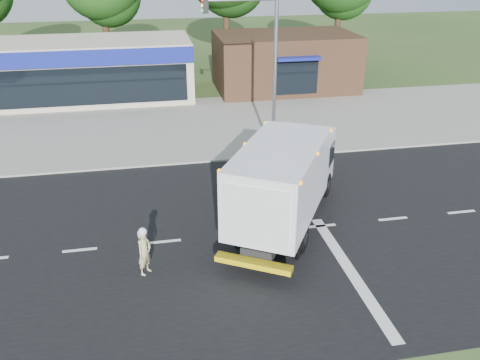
{
  "coord_description": "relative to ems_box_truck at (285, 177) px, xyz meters",
  "views": [
    {
      "loc": [
        -3.25,
        -16.1,
        9.98
      ],
      "look_at": [
        0.05,
        1.18,
        1.7
      ],
      "focal_mm": 38.0,
      "sensor_mm": 36.0,
      "label": 1
    }
  ],
  "objects": [
    {
      "name": "ground",
      "position": [
        -1.64,
        -0.45,
        -2.03
      ],
      "size": [
        120.0,
        120.0,
        0.0
      ],
      "primitive_type": "plane",
      "color": "#385123",
      "rests_on": "ground"
    },
    {
      "name": "sidewalk",
      "position": [
        -1.64,
        7.75,
        -1.97
      ],
      "size": [
        60.0,
        2.4,
        0.12
      ],
      "primitive_type": "cube",
      "color": "gray",
      "rests_on": "ground"
    },
    {
      "name": "traffic_signal_pole",
      "position": [
        0.71,
        7.15,
        2.89
      ],
      "size": [
        3.51,
        0.25,
        8.0
      ],
      "color": "gray",
      "rests_on": "ground"
    },
    {
      "name": "ems_box_truck",
      "position": [
        0.0,
        0.0,
        0.0
      ],
      "size": [
        6.13,
        8.09,
        3.53
      ],
      "rotation": [
        0.0,
        0.0,
        1.04
      ],
      "color": "black",
      "rests_on": "ground"
    },
    {
      "name": "parking_apron",
      "position": [
        -1.64,
        13.55,
        -2.02
      ],
      "size": [
        60.0,
        9.0,
        0.02
      ],
      "primitive_type": "cube",
      "color": "gray",
      "rests_on": "ground"
    },
    {
      "name": "lane_markings",
      "position": [
        -0.29,
        -1.8,
        -2.01
      ],
      "size": [
        55.2,
        7.0,
        0.01
      ],
      "color": "silver",
      "rests_on": "road_asphalt"
    },
    {
      "name": "emergency_worker",
      "position": [
        -5.34,
        -2.27,
        -1.18
      ],
      "size": [
        0.67,
        0.7,
        1.72
      ],
      "rotation": [
        0.0,
        0.0,
        0.91
      ],
      "color": "tan",
      "rests_on": "ground"
    },
    {
      "name": "brown_storefront",
      "position": [
        5.36,
        19.53,
        -0.03
      ],
      "size": [
        10.0,
        6.7,
        4.0
      ],
      "color": "#382316",
      "rests_on": "ground"
    },
    {
      "name": "retail_strip_mall",
      "position": [
        -10.64,
        19.48,
        -0.02
      ],
      "size": [
        18.0,
        6.2,
        4.0
      ],
      "color": "beige",
      "rests_on": "ground"
    },
    {
      "name": "road_asphalt",
      "position": [
        -1.64,
        -0.45,
        -2.03
      ],
      "size": [
        60.0,
        14.0,
        0.02
      ],
      "primitive_type": "cube",
      "color": "black",
      "rests_on": "ground"
    }
  ]
}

